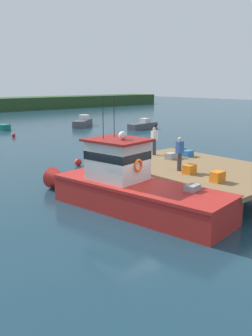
{
  "coord_description": "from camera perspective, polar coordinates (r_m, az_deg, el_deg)",
  "views": [
    {
      "loc": [
        -9.93,
        -11.47,
        5.33
      ],
      "look_at": [
        1.2,
        1.39,
        1.4
      ],
      "focal_mm": 39.42,
      "sensor_mm": 36.0,
      "label": 1
    }
  ],
  "objects": [
    {
      "name": "deckhand_by_the_boat",
      "position": [
        17.83,
        8.29,
        2.3
      ],
      "size": [
        0.36,
        0.22,
        1.63
      ],
      "color": "#383842",
      "rests_on": "dock"
    },
    {
      "name": "mooring_buoy_outer",
      "position": [
        38.89,
        -17.01,
        4.87
      ],
      "size": [
        0.4,
        0.4,
        0.4
      ],
      "primitive_type": "sphere",
      "color": "red",
      "rests_on": "ground"
    },
    {
      "name": "moored_boat_far_left",
      "position": [
        44.24,
        2.67,
        6.62
      ],
      "size": [
        4.82,
        1.73,
        1.21
      ],
      "color": "#4C4C51",
      "rests_on": "ground"
    },
    {
      "name": "crate_stack_near_edge",
      "position": [
        17.44,
        9.78,
        -0.18
      ],
      "size": [
        0.65,
        0.51,
        0.41
      ],
      "primitive_type": "cube",
      "rotation": [
        0.0,
        0.0,
        0.13
      ],
      "color": "orange",
      "rests_on": "dock"
    },
    {
      "name": "crate_stack_mid_dock",
      "position": [
        16.24,
        13.96,
        -1.3
      ],
      "size": [
        0.61,
        0.46,
        0.45
      ],
      "primitive_type": "cube",
      "rotation": [
        0.0,
        0.0,
        0.03
      ],
      "color": "orange",
      "rests_on": "dock"
    },
    {
      "name": "deckhand_further_back",
      "position": [
        21.64,
        4.4,
        4.28
      ],
      "size": [
        0.36,
        0.22,
        1.63
      ],
      "color": "#383842",
      "rests_on": "dock"
    },
    {
      "name": "ground_plane",
      "position": [
        16.08,
        0.0,
        -6.35
      ],
      "size": [
        200.0,
        200.0,
        0.0
      ],
      "primitive_type": "plane",
      "color": "#193847"
    },
    {
      "name": "crate_single_far",
      "position": [
        21.55,
        9.54,
        2.25
      ],
      "size": [
        0.63,
        0.49,
        0.34
      ],
      "primitive_type": "cube",
      "rotation": [
        0.0,
        0.0,
        0.08
      ],
      "color": "#3370B2",
      "rests_on": "dock"
    },
    {
      "name": "moored_boat_off_the_point",
      "position": [
        47.34,
        -6.58,
        7.05
      ],
      "size": [
        4.89,
        4.31,
        1.39
      ],
      "color": "#4C4C51",
      "rests_on": "ground"
    },
    {
      "name": "crate_single_by_cleat",
      "position": [
        20.66,
        6.93,
        1.87
      ],
      "size": [
        0.66,
        0.53,
        0.34
      ],
      "primitive_type": "cube",
      "rotation": [
        0.0,
        0.0,
        0.16
      ],
      "color": "#9E9EA3",
      "rests_on": "dock"
    },
    {
      "name": "bait_bucket",
      "position": [
        22.42,
        8.89,
        2.69
      ],
      "size": [
        0.32,
        0.32,
        0.34
      ],
      "primitive_type": "cylinder",
      "color": "#2866B2",
      "rests_on": "dock"
    },
    {
      "name": "mooring_buoy_spare_mooring",
      "position": [
        24.49,
        -7.41,
        0.9
      ],
      "size": [
        0.47,
        0.47,
        0.47
      ],
      "primitive_type": "sphere",
      "color": "red",
      "rests_on": "ground"
    },
    {
      "name": "main_fishing_boat",
      "position": [
        15.81,
        0.44,
        -2.86
      ],
      "size": [
        3.76,
        9.96,
        4.8
      ],
      "color": "red",
      "rests_on": "ground"
    },
    {
      "name": "dock",
      "position": [
        19.15,
        10.93,
        -0.07
      ],
      "size": [
        6.0,
        9.0,
        1.2
      ],
      "color": "#4C3D2D",
      "rests_on": "ground"
    }
  ]
}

